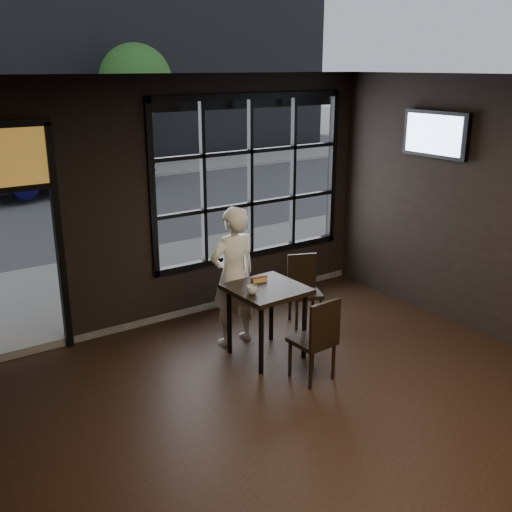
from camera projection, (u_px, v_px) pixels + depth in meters
floor at (356, 445)px, 5.45m from camera, size 6.00×7.00×0.02m
ceiling at (379, 77)px, 4.47m from camera, size 6.00×7.00×0.02m
window_frame at (250, 178)px, 8.29m from camera, size 3.06×0.12×2.28m
cafe_table at (267, 321)px, 6.99m from camera, size 0.83×0.83×0.87m
chair_near at (312, 338)px, 6.47m from camera, size 0.43×0.43×0.96m
chair_window at (305, 291)px, 7.86m from camera, size 0.52×0.52×0.92m
man at (233, 277)px, 7.20m from camera, size 0.65×0.44×1.73m
hotdog at (259, 279)px, 7.01m from camera, size 0.21×0.11×0.06m
cup at (252, 290)px, 6.63m from camera, size 0.14×0.14×0.10m
tv at (436, 134)px, 7.69m from camera, size 0.11×1.01×0.59m
navy_car at (62, 158)px, 16.06m from camera, size 5.11×2.65×1.60m
tree_right at (136, 81)px, 19.19m from camera, size 2.33×2.33×3.98m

